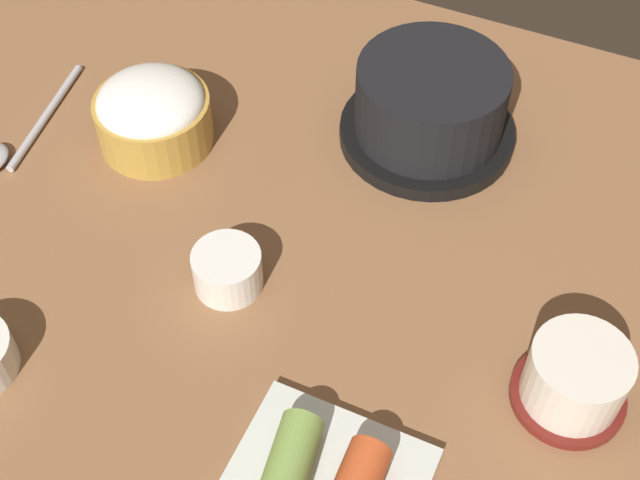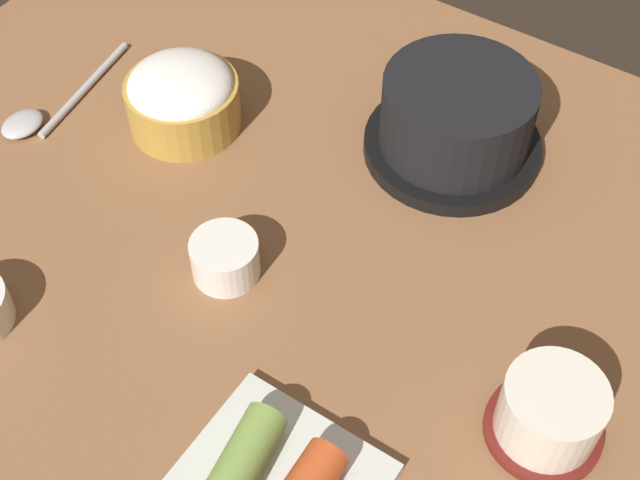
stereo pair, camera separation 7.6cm
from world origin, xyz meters
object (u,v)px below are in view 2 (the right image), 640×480
(tea_cup_with_saucer, at_px, (550,413))
(spoon, at_px, (43,112))
(banchan_cup_center, at_px, (225,257))
(stone_pot, at_px, (456,119))
(rice_bowl, at_px, (182,97))

(tea_cup_with_saucer, relative_size, spoon, 0.51)
(tea_cup_with_saucer, distance_m, spoon, 0.58)
(banchan_cup_center, bearing_deg, stone_pot, 68.62)
(spoon, bearing_deg, banchan_cup_center, -11.22)
(spoon, bearing_deg, rice_bowl, 29.77)
(rice_bowl, distance_m, spoon, 0.15)
(stone_pot, xyz_separation_m, spoon, (-0.38, -0.19, -0.04))
(stone_pot, distance_m, banchan_cup_center, 0.26)
(stone_pot, xyz_separation_m, tea_cup_with_saucer, (0.20, -0.23, -0.01))
(tea_cup_with_saucer, bearing_deg, banchan_cup_center, -177.90)
(rice_bowl, bearing_deg, spoon, -150.23)
(rice_bowl, distance_m, banchan_cup_center, 0.20)
(banchan_cup_center, xyz_separation_m, spoon, (-0.28, 0.06, -0.01))
(rice_bowl, xyz_separation_m, tea_cup_with_saucer, (0.45, -0.12, -0.00))
(stone_pot, relative_size, tea_cup_with_saucer, 1.91)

